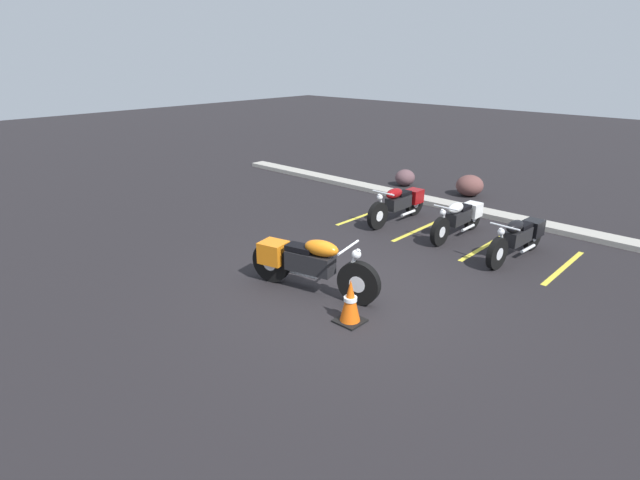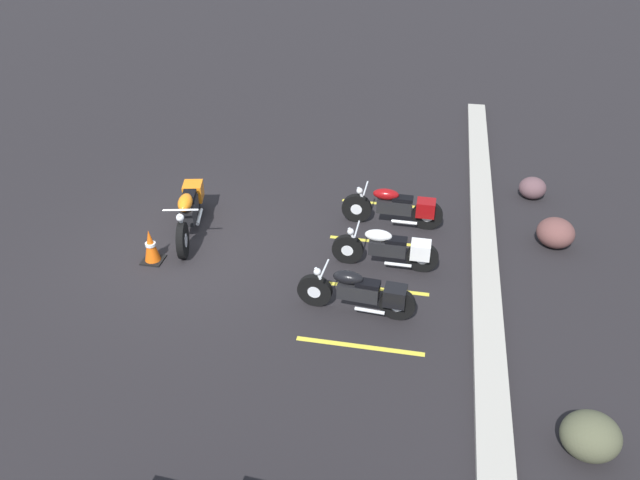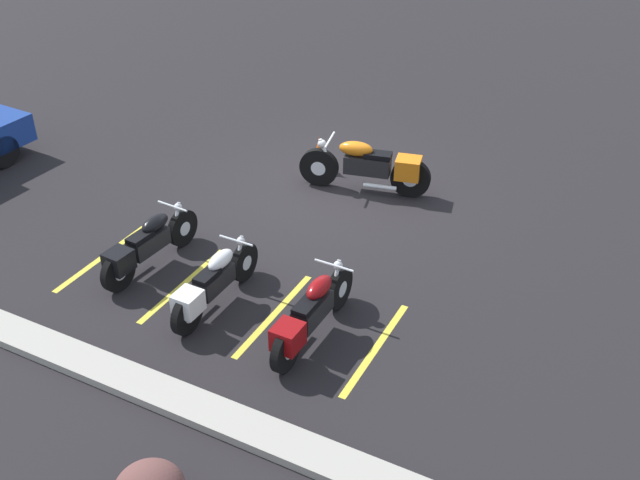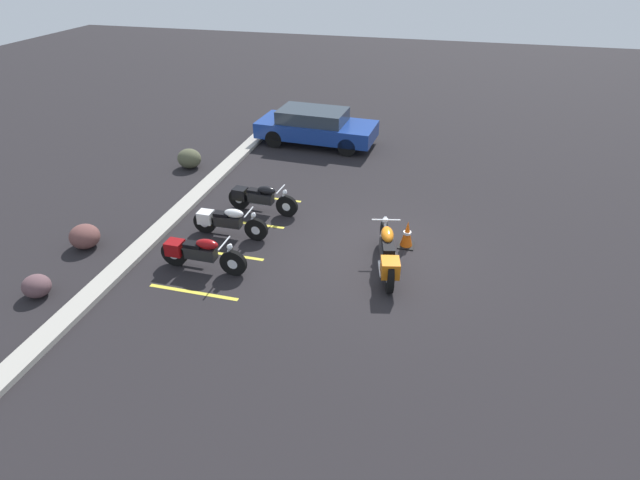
{
  "view_description": "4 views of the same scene",
  "coord_description": "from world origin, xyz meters",
  "px_view_note": "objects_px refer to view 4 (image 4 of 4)",
  "views": [
    {
      "loc": [
        4.71,
        -5.79,
        3.78
      ],
      "look_at": [
        -1.35,
        0.75,
        0.43
      ],
      "focal_mm": 28.0,
      "sensor_mm": 36.0,
      "label": 1
    },
    {
      "loc": [
        9.79,
        4.43,
        6.94
      ],
      "look_at": [
        0.04,
        2.56,
        0.54
      ],
      "focal_mm": 35.0,
      "sensor_mm": 36.0,
      "label": 2
    },
    {
      "loc": [
        -5.39,
        10.79,
        6.65
      ],
      "look_at": [
        -1.13,
        2.58,
        0.72
      ],
      "focal_mm": 42.0,
      "sensor_mm": 36.0,
      "label": 3
    },
    {
      "loc": [
        -10.24,
        -1.24,
        6.68
      ],
      "look_at": [
        -0.82,
        1.21,
        0.71
      ],
      "focal_mm": 28.0,
      "sensor_mm": 36.0,
      "label": 4
    }
  ],
  "objects_px": {
    "parked_bike_1": "(226,221)",
    "car_blue": "(316,126)",
    "landscape_rock_2": "(189,158)",
    "parked_bike_2": "(259,198)",
    "motorcycle_orange_featured": "(387,253)",
    "landscape_rock_1": "(37,286)",
    "landscape_rock_0": "(85,236)",
    "traffic_cone": "(407,235)",
    "parked_bike_0": "(198,253)"
  },
  "relations": [
    {
      "from": "parked_bike_2",
      "to": "landscape_rock_2",
      "type": "xyz_separation_m",
      "value": [
        2.36,
        3.36,
        -0.11
      ]
    },
    {
      "from": "parked_bike_1",
      "to": "parked_bike_2",
      "type": "bearing_deg",
      "value": 76.93
    },
    {
      "from": "motorcycle_orange_featured",
      "to": "landscape_rock_1",
      "type": "bearing_deg",
      "value": 98.75
    },
    {
      "from": "landscape_rock_0",
      "to": "motorcycle_orange_featured",
      "type": "bearing_deg",
      "value": -83.69
    },
    {
      "from": "parked_bike_2",
      "to": "landscape_rock_2",
      "type": "height_order",
      "value": "parked_bike_2"
    },
    {
      "from": "landscape_rock_0",
      "to": "landscape_rock_2",
      "type": "xyz_separation_m",
      "value": [
        5.2,
        -0.18,
        0.03
      ]
    },
    {
      "from": "landscape_rock_2",
      "to": "landscape_rock_1",
      "type": "bearing_deg",
      "value": -179.38
    },
    {
      "from": "landscape_rock_1",
      "to": "landscape_rock_2",
      "type": "relative_size",
      "value": 0.77
    },
    {
      "from": "landscape_rock_1",
      "to": "parked_bike_1",
      "type": "bearing_deg",
      "value": -40.98
    },
    {
      "from": "parked_bike_2",
      "to": "parked_bike_0",
      "type": "bearing_deg",
      "value": -92.45
    },
    {
      "from": "parked_bike_1",
      "to": "parked_bike_2",
      "type": "relative_size",
      "value": 0.98
    },
    {
      "from": "landscape_rock_0",
      "to": "parked_bike_2",
      "type": "bearing_deg",
      "value": -51.23
    },
    {
      "from": "parked_bike_1",
      "to": "car_blue",
      "type": "height_order",
      "value": "car_blue"
    },
    {
      "from": "parked_bike_0",
      "to": "traffic_cone",
      "type": "distance_m",
      "value": 5.06
    },
    {
      "from": "parked_bike_2",
      "to": "traffic_cone",
      "type": "xyz_separation_m",
      "value": [
        -0.8,
        -4.2,
        -0.1
      ]
    },
    {
      "from": "landscape_rock_1",
      "to": "landscape_rock_2",
      "type": "height_order",
      "value": "landscape_rock_2"
    },
    {
      "from": "parked_bike_2",
      "to": "landscape_rock_0",
      "type": "height_order",
      "value": "parked_bike_2"
    },
    {
      "from": "parked_bike_1",
      "to": "car_blue",
      "type": "bearing_deg",
      "value": 86.53
    },
    {
      "from": "parked_bike_0",
      "to": "landscape_rock_1",
      "type": "height_order",
      "value": "parked_bike_0"
    },
    {
      "from": "parked_bike_0",
      "to": "landscape_rock_2",
      "type": "xyz_separation_m",
      "value": [
        5.38,
        3.01,
        -0.12
      ]
    },
    {
      "from": "motorcycle_orange_featured",
      "to": "landscape_rock_1",
      "type": "xyz_separation_m",
      "value": [
        -2.8,
        7.15,
        -0.26
      ]
    },
    {
      "from": "parked_bike_0",
      "to": "landscape_rock_0",
      "type": "height_order",
      "value": "parked_bike_0"
    },
    {
      "from": "landscape_rock_0",
      "to": "car_blue",
      "type": "bearing_deg",
      "value": -23.62
    },
    {
      "from": "landscape_rock_0",
      "to": "traffic_cone",
      "type": "relative_size",
      "value": 1.08
    },
    {
      "from": "landscape_rock_0",
      "to": "parked_bike_0",
      "type": "bearing_deg",
      "value": -93.21
    },
    {
      "from": "motorcycle_orange_featured",
      "to": "parked_bike_0",
      "type": "height_order",
      "value": "motorcycle_orange_featured"
    },
    {
      "from": "landscape_rock_2",
      "to": "parked_bike_1",
      "type": "bearing_deg",
      "value": -141.73
    },
    {
      "from": "car_blue",
      "to": "traffic_cone",
      "type": "xyz_separation_m",
      "value": [
        -6.37,
        -4.06,
        -0.35
      ]
    },
    {
      "from": "motorcycle_orange_featured",
      "to": "parked_bike_2",
      "type": "bearing_deg",
      "value": 49.73
    },
    {
      "from": "parked_bike_2",
      "to": "landscape_rock_2",
      "type": "relative_size",
      "value": 2.64
    },
    {
      "from": "parked_bike_2",
      "to": "landscape_rock_0",
      "type": "distance_m",
      "value": 4.54
    },
    {
      "from": "traffic_cone",
      "to": "parked_bike_0",
      "type": "bearing_deg",
      "value": 116.09
    },
    {
      "from": "parked_bike_2",
      "to": "landscape_rock_2",
      "type": "distance_m",
      "value": 4.1
    },
    {
      "from": "parked_bike_2",
      "to": "car_blue",
      "type": "relative_size",
      "value": 0.47
    },
    {
      "from": "car_blue",
      "to": "landscape_rock_1",
      "type": "relative_size",
      "value": 7.29
    },
    {
      "from": "parked_bike_0",
      "to": "parked_bike_2",
      "type": "bearing_deg",
      "value": 84.34
    },
    {
      "from": "motorcycle_orange_featured",
      "to": "parked_bike_1",
      "type": "xyz_separation_m",
      "value": [
        0.57,
        4.22,
        -0.08
      ]
    },
    {
      "from": "parked_bike_1",
      "to": "traffic_cone",
      "type": "bearing_deg",
      "value": 8.75
    },
    {
      "from": "parked_bike_1",
      "to": "landscape_rock_2",
      "type": "distance_m",
      "value": 4.85
    },
    {
      "from": "parked_bike_1",
      "to": "motorcycle_orange_featured",
      "type": "bearing_deg",
      "value": -7.14
    },
    {
      "from": "landscape_rock_1",
      "to": "car_blue",
      "type": "bearing_deg",
      "value": -18.21
    },
    {
      "from": "car_blue",
      "to": "landscape_rock_0",
      "type": "bearing_deg",
      "value": -110.41
    },
    {
      "from": "landscape_rock_1",
      "to": "traffic_cone",
      "type": "distance_m",
      "value": 8.49
    },
    {
      "from": "parked_bike_1",
      "to": "landscape_rock_2",
      "type": "height_order",
      "value": "parked_bike_1"
    },
    {
      "from": "parked_bike_1",
      "to": "car_blue",
      "type": "xyz_separation_m",
      "value": [
        7.03,
        -0.49,
        0.25
      ]
    },
    {
      "from": "car_blue",
      "to": "landscape_rock_2",
      "type": "height_order",
      "value": "car_blue"
    },
    {
      "from": "parked_bike_2",
      "to": "landscape_rock_2",
      "type": "bearing_deg",
      "value": 149.01
    },
    {
      "from": "car_blue",
      "to": "landscape_rock_1",
      "type": "height_order",
      "value": "car_blue"
    },
    {
      "from": "parked_bike_1",
      "to": "landscape_rock_0",
      "type": "relative_size",
      "value": 2.69
    },
    {
      "from": "landscape_rock_0",
      "to": "traffic_cone",
      "type": "xyz_separation_m",
      "value": [
        2.04,
        -7.74,
        0.03
      ]
    }
  ]
}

